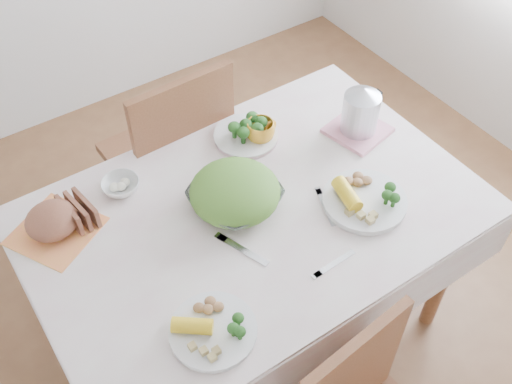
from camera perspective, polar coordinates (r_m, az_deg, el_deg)
floor at (r=2.64m, az=-0.12°, el=-12.58°), size 3.60×3.60×0.00m
dining_table at (r=2.33m, az=-0.13°, el=-7.95°), size 1.40×0.90×0.75m
tablecloth at (r=2.03m, az=-0.15°, el=-1.80°), size 1.50×1.00×0.01m
chair_far at (r=2.65m, az=-8.49°, el=3.15°), size 0.47×0.47×1.00m
salad_bowl at (r=2.01m, az=-2.00°, el=-0.55°), size 0.34×0.34×0.07m
dinner_plate_left at (r=1.75m, az=-4.12°, el=-13.05°), size 0.35×0.35×0.02m
dinner_plate_right at (r=2.07m, az=10.28°, el=-0.88°), size 0.40×0.40×0.02m
broccoli_plate at (r=2.27m, az=-0.96°, el=5.31°), size 0.26×0.26×0.02m
napkin at (r=2.07m, az=-18.50°, el=-3.53°), size 0.34×0.34×0.00m
bread_loaf at (r=2.03m, az=-18.87°, el=-2.53°), size 0.20×0.19×0.10m
fruit_bowl at (r=2.12m, az=-12.76°, el=0.59°), size 0.17×0.17×0.04m
yellow_mug at (r=2.24m, az=0.41°, el=5.80°), size 0.12×0.12×0.09m
pink_tray at (r=2.33m, az=9.64°, el=5.82°), size 0.24×0.24×0.02m
electric_kettle at (r=2.26m, az=10.00°, el=7.96°), size 0.17×0.17×0.19m
fork_left at (r=1.91m, az=-1.28°, el=-5.53°), size 0.09×0.19×0.00m
fork_right at (r=2.04m, az=6.67°, el=-1.42°), size 0.08×0.17×0.00m
knife at (r=1.90m, az=7.48°, el=-6.76°), size 0.16×0.03×0.00m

